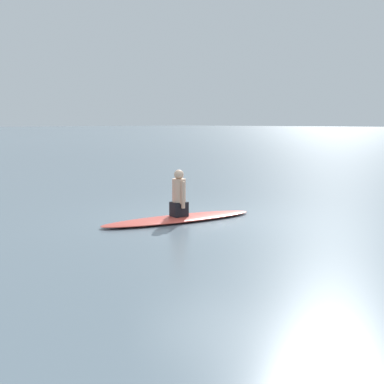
{
  "coord_description": "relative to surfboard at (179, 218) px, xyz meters",
  "views": [
    {
      "loc": [
        7.13,
        -8.05,
        1.94
      ],
      "look_at": [
        -0.12,
        -0.47,
        0.57
      ],
      "focal_mm": 50.16,
      "sensor_mm": 36.0,
      "label": 1
    }
  ],
  "objects": [
    {
      "name": "ground_plane",
      "position": [
        0.27,
        0.68,
        -0.05
      ],
      "size": [
        400.0,
        400.0,
        0.0
      ],
      "primitive_type": "plane",
      "color": "slate"
    },
    {
      "name": "surfboard",
      "position": [
        0.0,
        0.0,
        0.0
      ],
      "size": [
        1.57,
        3.4,
        0.09
      ],
      "primitive_type": "ellipsoid",
      "rotation": [
        0.0,
        0.0,
        -1.82
      ],
      "color": "#D84C3F",
      "rests_on": "ground"
    },
    {
      "name": "person_paddler",
      "position": [
        0.0,
        0.0,
        0.46
      ],
      "size": [
        0.41,
        0.36,
        0.92
      ],
      "rotation": [
        0.0,
        0.0,
        -1.82
      ],
      "color": "black",
      "rests_on": "surfboard"
    }
  ]
}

